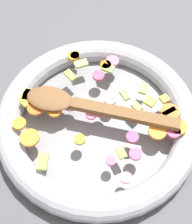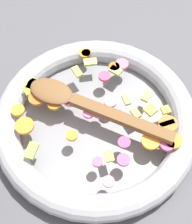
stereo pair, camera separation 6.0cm
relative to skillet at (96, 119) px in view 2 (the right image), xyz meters
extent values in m
plane|color=#4C4C51|center=(0.00, 0.00, -0.02)|extent=(4.00, 4.00, 0.00)
cylinder|color=slate|center=(0.00, 0.00, -0.02)|extent=(0.36, 0.36, 0.01)
torus|color=#9E9EA5|center=(0.00, 0.00, 0.00)|extent=(0.41, 0.41, 0.05)
cylinder|color=orange|center=(-0.15, -0.03, 0.03)|extent=(0.04, 0.04, 0.01)
cylinder|color=orange|center=(-0.03, -0.06, 0.03)|extent=(0.03, 0.03, 0.01)
cylinder|color=orange|center=(0.02, 0.11, 0.03)|extent=(0.03, 0.03, 0.01)
cylinder|color=orange|center=(-0.05, 0.14, 0.03)|extent=(0.03, 0.03, 0.01)
cylinder|color=orange|center=(0.15, -0.03, 0.03)|extent=(0.04, 0.04, 0.01)
cylinder|color=#D96010|center=(-0.05, 0.14, 0.03)|extent=(0.03, 0.03, 0.01)
cylinder|color=orange|center=(-0.08, 0.00, 0.03)|extent=(0.03, 0.03, 0.01)
cylinder|color=orange|center=(0.11, -0.04, 0.03)|extent=(0.05, 0.05, 0.01)
cylinder|color=orange|center=(-0.12, -0.06, 0.03)|extent=(0.04, 0.04, 0.01)
cylinder|color=orange|center=(0.14, 0.00, 0.03)|extent=(0.04, 0.04, 0.01)
cylinder|color=orange|center=(-0.12, 0.01, 0.03)|extent=(0.04, 0.04, 0.01)
cube|color=#A4C948|center=(0.04, -0.09, 0.03)|extent=(0.02, 0.02, 0.01)
cube|color=#B1DD58|center=(0.14, 0.00, 0.03)|extent=(0.03, 0.02, 0.01)
cube|color=#A8D060|center=(-0.04, 0.12, 0.03)|extent=(0.03, 0.03, 0.01)
cube|color=#94C747|center=(-0.09, 0.01, 0.03)|extent=(0.03, 0.02, 0.01)
cube|color=#98BB46|center=(-0.10, -0.10, 0.03)|extent=(0.02, 0.03, 0.01)
cube|color=#ACDD60|center=(0.02, 0.11, 0.03)|extent=(0.03, 0.03, 0.01)
cube|color=#BECB55|center=(0.09, 0.05, 0.03)|extent=(0.02, 0.03, 0.01)
cube|color=#A7CD54|center=(0.08, 0.01, 0.03)|extent=(0.02, 0.02, 0.01)
cube|color=#A6BA44|center=(-0.15, 0.04, 0.03)|extent=(0.02, 0.02, 0.01)
cube|color=#B9CC4C|center=(-0.06, 0.09, 0.03)|extent=(0.03, 0.03, 0.01)
cube|color=#B1CA55|center=(0.05, 0.04, 0.03)|extent=(0.02, 0.03, 0.01)
cube|color=#BCC663|center=(-0.14, 0.04, 0.03)|extent=(0.03, 0.03, 0.01)
cylinder|color=#D9427C|center=(0.07, -0.09, 0.03)|extent=(0.03, 0.03, 0.01)
cylinder|color=pink|center=(-0.01, -0.01, 0.03)|extent=(0.03, 0.03, 0.01)
cylinder|color=#C73E6B|center=(0.14, -0.04, 0.03)|extent=(0.04, 0.04, 0.01)
cylinder|color=#DE6786|center=(-0.05, 0.02, 0.03)|extent=(0.03, 0.03, 0.01)
cylinder|color=#D3507E|center=(0.01, 0.00, 0.03)|extent=(0.03, 0.03, 0.01)
cylinder|color=#C8386A|center=(0.06, -0.05, 0.03)|extent=(0.03, 0.03, 0.01)
cylinder|color=#E96685|center=(0.03, 0.13, 0.03)|extent=(0.03, 0.03, 0.01)
cylinder|color=pink|center=(0.02, 0.03, 0.03)|extent=(0.02, 0.02, 0.01)
cylinder|color=#DF4F70|center=(0.02, -0.10, 0.03)|extent=(0.03, 0.03, 0.01)
cylinder|color=pink|center=(0.05, -0.13, 0.03)|extent=(0.02, 0.02, 0.01)
cylinder|color=#D14368|center=(0.00, 0.09, 0.03)|extent=(0.03, 0.03, 0.01)
cube|color=yellow|center=(0.10, 0.02, 0.03)|extent=(0.03, 0.03, 0.01)
cube|color=yellow|center=(-0.14, 0.02, 0.03)|extent=(0.03, 0.03, 0.01)
cube|color=yellow|center=(0.13, 0.03, 0.03)|extent=(0.02, 0.02, 0.01)
cube|color=gold|center=(-0.14, 0.04, 0.03)|extent=(0.03, 0.03, 0.01)
cube|color=brown|center=(0.05, -0.01, 0.04)|extent=(0.21, 0.07, 0.01)
ellipsoid|color=brown|center=(-0.09, 0.02, 0.04)|extent=(0.10, 0.07, 0.01)
camera|label=1|loc=(0.00, -0.31, 0.54)|focal=50.00mm
camera|label=2|loc=(0.06, -0.31, 0.54)|focal=50.00mm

